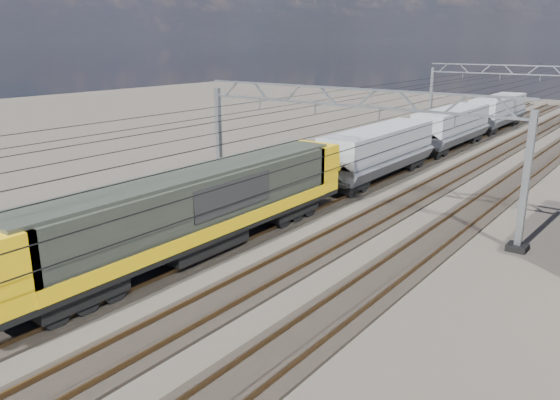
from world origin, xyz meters
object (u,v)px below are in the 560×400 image
Objects in this scene: hopper_wagon_lead at (379,149)px; catenary_gantry_mid at (345,146)px; hopper_wagon_mid at (452,125)px; catenary_gantry_far at (517,96)px; locomotive at (197,208)px; hopper_wagon_third at (498,110)px.

catenary_gantry_mid is at bearing -76.31° from hopper_wagon_lead.
hopper_wagon_mid is at bearing 95.10° from catenary_gantry_mid.
locomotive is at bearing -92.52° from catenary_gantry_far.
catenary_gantry_far is 1.53× the size of hopper_wagon_mid.
locomotive is at bearing -101.91° from catenary_gantry_mid.
locomotive is at bearing -90.00° from hopper_wagon_lead.
catenary_gantry_mid reaches higher than hopper_wagon_lead.
catenary_gantry_mid is 36.00m from catenary_gantry_far.
catenary_gantry_mid is 22.56m from hopper_wagon_mid.
hopper_wagon_lead is at bearing 90.00° from locomotive.
catenary_gantry_mid is 9.82m from locomotive.
hopper_wagon_lead is at bearing -94.12° from catenary_gantry_far.
catenary_gantry_mid is 1.53× the size of hopper_wagon_mid.
hopper_wagon_lead and hopper_wagon_mid have the same top height.
catenary_gantry_mid and catenary_gantry_far have the same top height.
hopper_wagon_lead is 14.20m from hopper_wagon_mid.
catenary_gantry_far is (0.00, 36.00, 0.00)m from catenary_gantry_mid.
hopper_wagon_mid is at bearing 90.00° from hopper_wagon_lead.
hopper_wagon_mid is at bearing 90.00° from locomotive.
locomotive reaches higher than hopper_wagon_lead.
locomotive is at bearing -90.00° from hopper_wagon_third.
catenary_gantry_far is at bearing 85.88° from hopper_wagon_lead.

